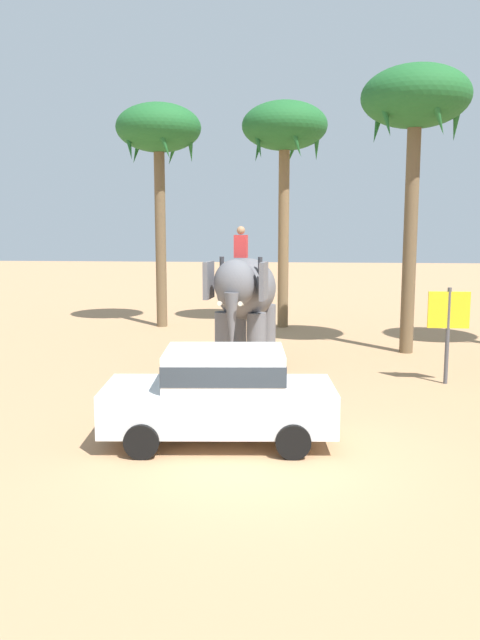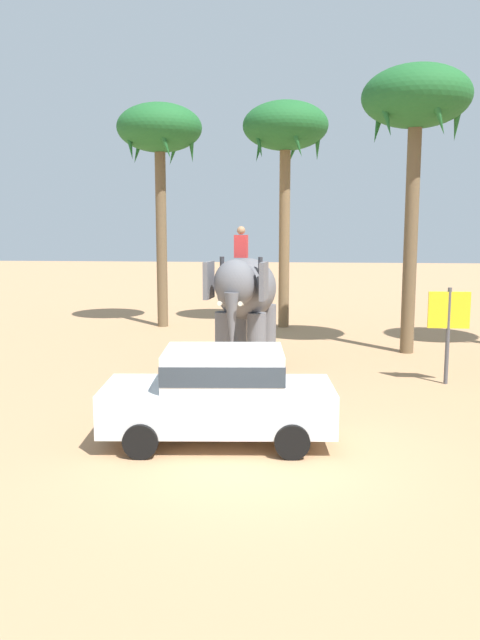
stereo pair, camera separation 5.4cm
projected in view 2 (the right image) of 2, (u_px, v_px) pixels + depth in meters
ground_plane at (255, 457)px, 10.74m from camera, size 120.00×120.00×0.00m
car_sedan_foreground at (220, 392)px, 11.37m from camera, size 4.24×2.16×1.70m
elephant_with_mahout at (245, 295)px, 17.56m from camera, size 1.91×3.95×3.88m
palm_tree_behind_elephant at (285, 133)px, 23.68m from camera, size 3.20×3.20×8.50m
palm_tree_near_hut at (160, 135)px, 23.85m from camera, size 3.20×3.20×8.45m
palm_tree_far_back at (416, 106)px, 18.61m from camera, size 3.20×3.20×8.55m
signboard_yellow at (449, 317)px, 15.52m from camera, size 1.00×0.10×2.40m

